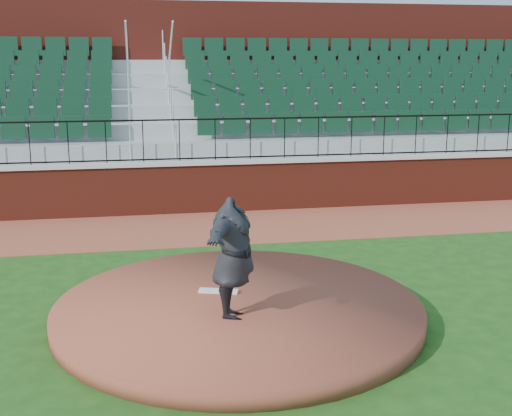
% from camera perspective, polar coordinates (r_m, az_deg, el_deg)
% --- Properties ---
extents(ground, '(90.00, 90.00, 0.00)m').
position_cam_1_polar(ground, '(10.08, 1.57, -9.09)').
color(ground, '#1B4313').
rests_on(ground, ground).
extents(warning_track, '(34.00, 3.20, 0.01)m').
position_cam_1_polar(warning_track, '(15.15, -2.69, -1.57)').
color(warning_track, brown).
rests_on(warning_track, ground).
extents(field_wall, '(34.00, 0.35, 1.20)m').
position_cam_1_polar(field_wall, '(16.57, -3.47, 1.76)').
color(field_wall, maroon).
rests_on(field_wall, ground).
extents(wall_cap, '(34.00, 0.45, 0.10)m').
position_cam_1_polar(wall_cap, '(16.46, -3.50, 3.99)').
color(wall_cap, '#B7B7B7').
rests_on(wall_cap, field_wall).
extents(wall_railing, '(34.00, 0.05, 1.00)m').
position_cam_1_polar(wall_railing, '(16.38, -3.53, 5.89)').
color(wall_railing, black).
rests_on(wall_railing, wall_cap).
extents(seating_stands, '(34.00, 5.10, 4.60)m').
position_cam_1_polar(seating_stands, '(19.03, -4.57, 8.34)').
color(seating_stands, gray).
rests_on(seating_stands, ground).
extents(concourse_wall, '(34.00, 0.50, 5.50)m').
position_cam_1_polar(concourse_wall, '(21.78, -5.38, 10.06)').
color(concourse_wall, maroon).
rests_on(concourse_wall, ground).
extents(pitchers_mound, '(5.38, 5.38, 0.25)m').
position_cam_1_polar(pitchers_mound, '(9.88, -1.51, -8.78)').
color(pitchers_mound, brown).
rests_on(pitchers_mound, ground).
extents(pitching_rubber, '(0.62, 0.32, 0.04)m').
position_cam_1_polar(pitching_rubber, '(10.24, -3.25, -7.13)').
color(pitching_rubber, white).
rests_on(pitching_rubber, pitchers_mound).
extents(pitcher, '(1.17, 2.16, 1.70)m').
position_cam_1_polar(pitcher, '(9.03, -2.01, -4.31)').
color(pitcher, black).
rests_on(pitcher, pitchers_mound).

